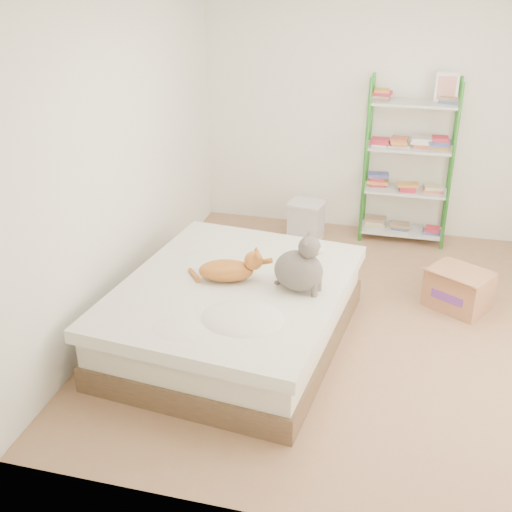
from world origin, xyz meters
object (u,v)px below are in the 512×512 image
(bed, at_px, (234,313))
(orange_cat, at_px, (226,268))
(cardboard_box, at_px, (459,289))
(white_bin, at_px, (306,220))
(grey_cat, at_px, (299,262))
(shelf_unit, at_px, (408,166))

(bed, distance_m, orange_cat, 0.37)
(cardboard_box, distance_m, white_bin, 1.89)
(white_bin, bearing_deg, grey_cat, -81.58)
(bed, xyz_separation_m, orange_cat, (-0.07, 0.04, 0.36))
(bed, relative_size, shelf_unit, 1.25)
(bed, bearing_deg, white_bin, 90.96)
(grey_cat, xyz_separation_m, white_bin, (-0.31, 2.07, -0.53))
(bed, xyz_separation_m, grey_cat, (0.49, 0.03, 0.48))
(grey_cat, bearing_deg, orange_cat, 96.76)
(orange_cat, bearing_deg, bed, -44.47)
(shelf_unit, relative_size, cardboard_box, 2.70)
(white_bin, bearing_deg, bed, -95.10)
(bed, height_order, cardboard_box, bed)
(white_bin, bearing_deg, orange_cat, -97.13)
(orange_cat, bearing_deg, grey_cat, -14.71)
(orange_cat, relative_size, grey_cat, 1.10)
(bed, bearing_deg, cardboard_box, 36.17)
(grey_cat, relative_size, shelf_unit, 0.26)
(shelf_unit, bearing_deg, bed, -116.64)
(grey_cat, relative_size, cardboard_box, 0.70)
(shelf_unit, relative_size, white_bin, 4.20)
(bed, distance_m, grey_cat, 0.69)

